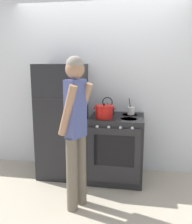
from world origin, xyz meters
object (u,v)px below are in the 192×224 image
object	(u,v)px
tea_kettle	(108,109)
person	(76,125)
stove_range	(116,147)
refrigerator	(63,121)
utensil_jar	(131,110)
dutch_oven_pot	(104,112)

from	to	relation	value
tea_kettle	person	bearing A→B (deg)	-103.20
stove_range	tea_kettle	distance (m)	0.56
person	tea_kettle	bearing A→B (deg)	11.48
tea_kettle	person	distance (m)	0.98
refrigerator	utensil_jar	bearing A→B (deg)	7.20
stove_range	tea_kettle	size ratio (longest dim) A/B	3.68
utensil_jar	refrigerator	bearing A→B (deg)	-172.80
dutch_oven_pot	stove_range	bearing A→B (deg)	33.32
utensil_jar	dutch_oven_pot	bearing A→B (deg)	-141.37
dutch_oven_pot	person	xyz separation A→B (m)	(-0.21, -0.68, -0.02)
dutch_oven_pot	utensil_jar	size ratio (longest dim) A/B	1.21
person	utensil_jar	bearing A→B (deg)	-5.50
utensil_jar	tea_kettle	bearing A→B (deg)	-178.70
refrigerator	utensil_jar	distance (m)	1.00
stove_range	person	bearing A→B (deg)	-115.41
refrigerator	person	size ratio (longest dim) A/B	0.95
stove_range	refrigerator	bearing A→B (deg)	176.64
utensil_jar	person	xyz separation A→B (m)	(-0.56, -0.96, 0.01)
utensil_jar	person	size ratio (longest dim) A/B	0.14
tea_kettle	utensil_jar	world-z (taller)	tea_kettle
stove_range	dutch_oven_pot	bearing A→B (deg)	-146.68
person	dutch_oven_pot	bearing A→B (deg)	7.53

